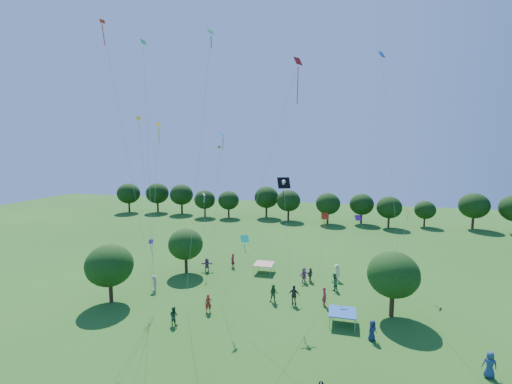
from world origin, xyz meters
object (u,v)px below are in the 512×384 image
(near_tree_west, at_px, (109,265))
(near_tree_north, at_px, (186,244))
(tent_red_stripe, at_px, (264,264))
(tent_blue, at_px, (342,312))
(pirate_kite, at_px, (284,185))
(near_tree_east, at_px, (393,275))
(red_high_kite, at_px, (286,104))

(near_tree_west, distance_m, near_tree_north, 9.64)
(near_tree_west, height_order, tent_red_stripe, near_tree_west)
(tent_blue, height_order, pirate_kite, pirate_kite)
(near_tree_east, bearing_deg, tent_red_stripe, 149.90)
(tent_blue, bearing_deg, near_tree_east, 30.38)
(near_tree_north, xyz_separation_m, near_tree_east, (22.16, -5.31, 0.32))
(tent_blue, bearing_deg, near_tree_west, -176.70)
(near_tree_east, distance_m, tent_blue, 5.57)
(near_tree_east, height_order, tent_blue, near_tree_east)
(near_tree_west, relative_size, near_tree_north, 1.06)
(near_tree_west, relative_size, near_tree_east, 0.97)
(near_tree_east, distance_m, red_high_kite, 17.32)
(near_tree_east, xyz_separation_m, red_high_kite, (-9.30, -1.15, 14.57))
(near_tree_north, bearing_deg, red_high_kite, -26.67)
(tent_blue, relative_size, red_high_kite, 0.11)
(near_tree_north, bearing_deg, tent_red_stripe, 14.87)
(near_tree_west, bearing_deg, tent_red_stripe, 42.53)
(near_tree_east, relative_size, pirate_kite, 0.54)
(near_tree_east, xyz_separation_m, tent_blue, (-4.17, -2.44, -2.76))
(near_tree_north, distance_m, near_tree_east, 22.79)
(near_tree_north, distance_m, red_high_kite, 20.72)
(pirate_kite, height_order, red_high_kite, red_high_kite)
(pirate_kite, relative_size, red_high_kite, 0.51)
(near_tree_north, height_order, red_high_kite, red_high_kite)
(tent_blue, bearing_deg, tent_red_stripe, 131.87)
(near_tree_west, relative_size, red_high_kite, 0.27)
(near_tree_east, bearing_deg, near_tree_west, -171.83)
(near_tree_east, relative_size, tent_blue, 2.63)
(pirate_kite, bearing_deg, near_tree_north, 159.76)
(tent_red_stripe, height_order, red_high_kite, red_high_kite)
(tent_red_stripe, xyz_separation_m, pirate_kite, (3.48, -6.94, 10.23))
(tent_red_stripe, height_order, pirate_kite, pirate_kite)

